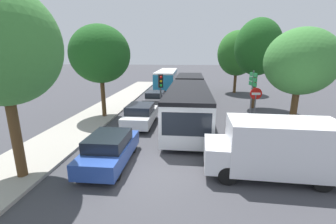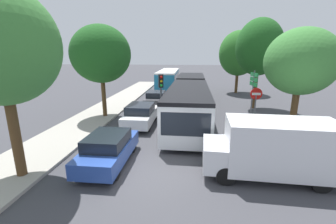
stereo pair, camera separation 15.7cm
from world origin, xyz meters
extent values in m
plane|color=#3D3D42|center=(0.00, 0.00, 0.00)|extent=(200.00, 200.00, 0.00)
cube|color=#9E998E|center=(-5.73, 12.61, 0.07)|extent=(3.20, 35.23, 0.14)
cube|color=silver|center=(1.47, 6.50, 1.34)|extent=(2.79, 9.85, 2.12)
cube|color=black|center=(1.47, 6.50, 1.72)|extent=(2.80, 9.46, 0.93)
cube|color=black|center=(1.47, 6.50, 2.51)|extent=(2.79, 9.85, 0.21)
cube|color=silver|center=(1.62, 15.80, 1.34)|extent=(2.74, 6.76, 2.12)
cube|color=black|center=(1.62, 15.80, 1.72)|extent=(2.76, 6.49, 0.93)
cube|color=black|center=(1.62, 15.80, 2.51)|extent=(2.74, 6.76, 0.21)
cylinder|color=black|center=(1.56, 11.92, 1.34)|extent=(1.96, 1.06, 1.95)
cube|color=black|center=(1.39, 1.63, 1.60)|extent=(2.32, 0.14, 1.14)
cylinder|color=black|center=(2.53, 3.34, 0.52)|extent=(0.33, 1.04, 1.03)
cylinder|color=black|center=(0.31, 3.38, 0.52)|extent=(0.33, 1.04, 1.03)
cylinder|color=black|center=(2.63, 9.62, 0.52)|extent=(0.33, 1.04, 1.03)
cylinder|color=black|center=(0.41, 9.66, 0.52)|extent=(0.33, 1.04, 1.03)
cylinder|color=black|center=(2.72, 15.78, 0.52)|extent=(0.33, 1.04, 1.03)
cylinder|color=black|center=(0.51, 15.81, 0.52)|extent=(0.33, 1.04, 1.03)
cube|color=teal|center=(-1.72, 25.23, 1.27)|extent=(2.59, 11.47, 1.99)
cube|color=black|center=(-1.72, 25.23, 1.63)|extent=(2.61, 10.90, 0.84)
cube|color=silver|center=(-1.72, 25.23, 2.37)|extent=(2.59, 11.47, 0.20)
cylinder|color=black|center=(-2.81, 29.01, 0.50)|extent=(0.30, 1.00, 1.00)
cylinder|color=black|center=(-0.67, 29.02, 0.50)|extent=(0.30, 1.00, 1.00)
cylinder|color=black|center=(-2.78, 21.79, 0.50)|extent=(0.30, 1.00, 1.00)
cylinder|color=black|center=(-0.64, 21.80, 0.50)|extent=(0.30, 1.00, 1.00)
cube|color=#284799|center=(-1.95, 0.57, 0.57)|extent=(1.74, 4.04, 0.65)
cube|color=black|center=(-1.95, 0.47, 1.15)|extent=(1.59, 2.12, 0.50)
cylinder|color=black|center=(-2.66, 1.86, 0.31)|extent=(0.22, 0.61, 0.61)
cylinder|color=black|center=(-1.22, 1.85, 0.31)|extent=(0.22, 0.61, 0.61)
cylinder|color=black|center=(-2.68, -0.71, 0.31)|extent=(0.22, 0.61, 0.61)
cylinder|color=black|center=(-1.25, -0.73, 0.31)|extent=(0.22, 0.61, 0.61)
cube|color=white|center=(-1.77, 6.30, 0.60)|extent=(1.82, 4.21, 0.68)
cube|color=black|center=(-1.77, 6.20, 1.20)|extent=(1.66, 2.21, 0.52)
cylinder|color=black|center=(-2.50, 7.65, 0.32)|extent=(0.23, 0.64, 0.64)
cylinder|color=black|center=(-1.01, 7.63, 0.32)|extent=(0.23, 0.64, 0.64)
cylinder|color=black|center=(-2.52, 4.96, 0.32)|extent=(0.23, 0.64, 0.64)
cylinder|color=black|center=(-1.03, 4.95, 0.32)|extent=(0.23, 0.64, 0.64)
cube|color=#47474C|center=(-1.62, 12.31, 0.57)|extent=(1.72, 4.00, 0.65)
cube|color=black|center=(-1.62, 12.22, 1.14)|extent=(1.57, 2.10, 0.49)
cylinder|color=black|center=(-2.31, 13.59, 0.30)|extent=(0.21, 0.61, 0.61)
cylinder|color=black|center=(-0.90, 13.58, 0.30)|extent=(0.21, 0.61, 0.61)
cylinder|color=black|center=(-2.34, 11.04, 0.30)|extent=(0.21, 0.61, 0.61)
cylinder|color=black|center=(-0.92, 11.03, 0.30)|extent=(0.21, 0.61, 0.61)
cube|color=silver|center=(5.10, 0.10, 1.31)|extent=(4.19, 2.19, 2.00)
cube|color=silver|center=(2.61, 0.21, 0.84)|extent=(0.99, 1.94, 1.00)
cylinder|color=black|center=(2.97, -0.64, 0.36)|extent=(0.73, 0.27, 0.72)
cylinder|color=black|center=(3.05, 1.03, 0.36)|extent=(0.73, 0.27, 0.72)
cylinder|color=black|center=(6.26, -0.80, 0.36)|extent=(0.73, 0.27, 0.72)
cylinder|color=black|center=(6.34, 0.88, 0.36)|extent=(0.73, 0.27, 0.72)
cylinder|color=#56595E|center=(-0.48, 7.18, 1.70)|extent=(0.12, 0.12, 3.40)
cube|color=black|center=(-0.48, 7.18, 2.95)|extent=(0.38, 0.33, 0.90)
sphere|color=red|center=(-0.43, 7.04, 3.23)|extent=(0.18, 0.18, 0.18)
sphere|color=#EAAD14|center=(-0.43, 7.04, 2.95)|extent=(0.18, 0.18, 0.18)
sphere|color=green|center=(-0.43, 7.04, 2.67)|extent=(0.18, 0.18, 0.18)
cylinder|color=#56595E|center=(5.48, 5.29, 1.20)|extent=(0.08, 0.08, 2.40)
cylinder|color=red|center=(5.48, 5.29, 2.47)|extent=(0.70, 0.03, 0.70)
cube|color=white|center=(5.48, 5.27, 2.47)|extent=(0.50, 0.04, 0.14)
cylinder|color=#56595E|center=(6.20, 8.77, 1.80)|extent=(0.10, 0.10, 3.60)
cube|color=#197A38|center=(6.20, 8.77, 3.30)|extent=(0.20, 1.40, 0.28)
cube|color=#197A38|center=(6.20, 8.77, 2.96)|extent=(0.20, 1.40, 0.28)
cube|color=#197A38|center=(6.20, 8.77, 2.62)|extent=(0.20, 1.40, 0.28)
cylinder|color=#51381E|center=(-4.97, -0.95, 1.74)|extent=(0.37, 0.37, 3.48)
cylinder|color=#51381E|center=(-4.95, 7.90, 1.60)|extent=(0.31, 0.31, 3.21)
ellipsoid|color=#1E561E|center=(-4.95, 7.90, 4.76)|extent=(4.33, 4.33, 4.15)
cylinder|color=#51381E|center=(7.01, 3.68, 1.57)|extent=(0.34, 0.34, 3.15)
ellipsoid|color=#3D7F38|center=(7.01, 3.68, 4.39)|extent=(3.48, 3.48, 3.30)
ellipsoid|color=#1E561E|center=(7.24, 4.09, 3.89)|extent=(2.09, 2.09, 1.82)
cylinder|color=#51381E|center=(7.35, 12.28, 1.77)|extent=(0.32, 0.32, 3.55)
ellipsoid|color=#1E561E|center=(7.35, 12.28, 5.35)|extent=(3.93, 3.93, 4.80)
cylinder|color=#51381E|center=(7.36, 20.78, 1.42)|extent=(0.35, 0.35, 2.84)
ellipsoid|color=#286623|center=(7.36, 20.78, 4.87)|extent=(4.74, 4.74, 5.43)
camera|label=1|loc=(1.42, -8.34, 4.73)|focal=24.00mm
camera|label=2|loc=(1.57, -8.32, 4.73)|focal=24.00mm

